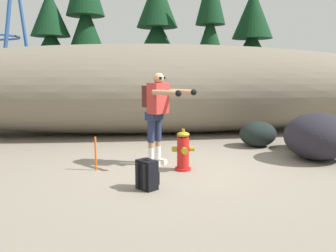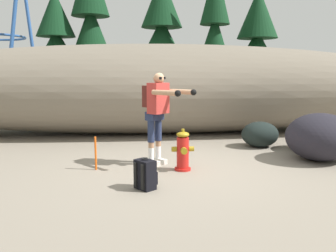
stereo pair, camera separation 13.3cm
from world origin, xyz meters
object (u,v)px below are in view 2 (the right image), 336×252
Objects in this scene: utility_worker at (158,107)px; spare_backpack at (145,175)px; boulder_mid at (313,137)px; fire_hydrant at (183,151)px; boulder_large at (320,137)px; boulder_small at (260,134)px; survey_stake at (96,153)px.

utility_worker is 1.67m from spare_backpack.
spare_backpack is at bearing -149.08° from boulder_mid.
boulder_mid is (3.08, 1.29, -0.03)m from fire_hydrant.
boulder_small is (-0.73, 1.35, -0.17)m from boulder_large.
survey_stake is (-4.33, -0.31, -0.17)m from boulder_large.
fire_hydrant is 0.85× the size of boulder_small.
fire_hydrant is at bearing -6.16° from survey_stake.
utility_worker is 2.85× the size of survey_stake.
survey_stake is (-1.53, 0.17, -0.04)m from fire_hydrant.
boulder_mid reaches higher than spare_backpack.
survey_stake is (-0.84, 1.13, 0.08)m from spare_backpack.
utility_worker is 2.95m from boulder_small.
survey_stake is at bearing 88.80° from spare_backpack.
boulder_mid is at bearing 22.70° from fire_hydrant.
utility_worker reaches higher than boulder_mid.
boulder_small is at bearing 75.55° from utility_worker.
boulder_mid is 4.75m from survey_stake.
survey_stake reaches higher than spare_backpack.
fire_hydrant is 2.84m from boulder_large.
fire_hydrant reaches higher than survey_stake.
survey_stake is (-1.12, -0.26, -0.79)m from utility_worker.
fire_hydrant reaches higher than boulder_small.
fire_hydrant is at bearing -157.30° from boulder_mid.
boulder_large reaches higher than fire_hydrant.
boulder_large is at bearing -61.67° from boulder_small.
fire_hydrant is at bearing -170.25° from boulder_large.
boulder_small is at bearing 7.65° from spare_backpack.
fire_hydrant is 0.43× the size of utility_worker.
boulder_large reaches higher than spare_backpack.
spare_backpack is at bearing -55.29° from utility_worker.
survey_stake is at bearing -155.14° from boulder_small.
fire_hydrant is 1.54m from survey_stake.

